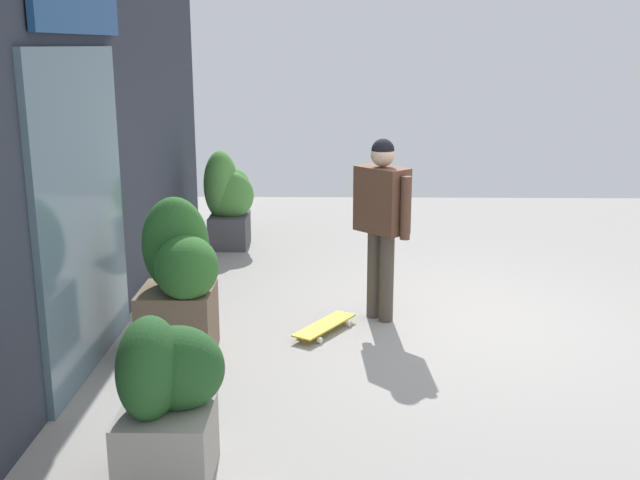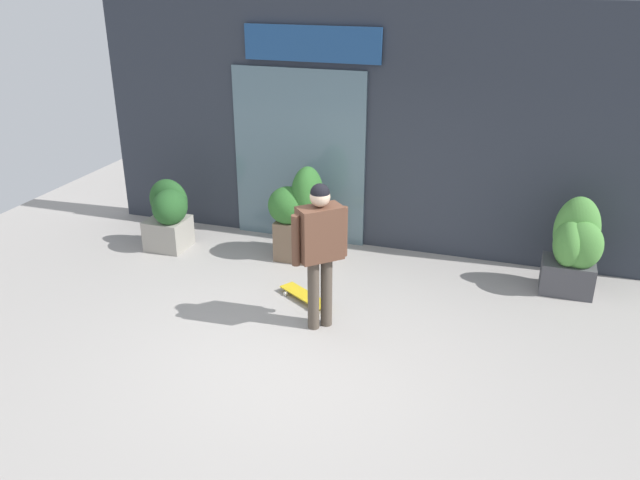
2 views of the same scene
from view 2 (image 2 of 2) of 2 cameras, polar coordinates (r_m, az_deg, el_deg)
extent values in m
plane|color=#9E9993|center=(6.99, -1.98, -9.36)|extent=(12.00, 12.00, 0.00)
cube|color=#2D333D|center=(8.98, 4.49, 9.88)|extent=(7.98, 0.25, 3.40)
cube|color=slate|center=(9.25, -1.88, 7.40)|extent=(1.95, 0.06, 2.49)
cube|color=navy|center=(8.86, -0.76, 17.02)|extent=(1.90, 0.05, 0.46)
cylinder|color=#4C4238|center=(7.11, -0.58, -4.84)|extent=(0.13, 0.13, 0.84)
cylinder|color=#4C4238|center=(7.17, 0.58, -4.58)|extent=(0.13, 0.13, 0.84)
cube|color=brown|center=(6.83, 0.00, 0.61)|extent=(0.52, 0.52, 0.60)
cylinder|color=brown|center=(6.73, -2.17, -0.04)|extent=(0.09, 0.09, 0.57)
cylinder|color=brown|center=(6.96, 2.10, 0.75)|extent=(0.09, 0.09, 0.57)
sphere|color=beige|center=(6.68, 0.00, 3.87)|extent=(0.22, 0.22, 0.22)
sphere|color=black|center=(6.67, 0.00, 4.18)|extent=(0.21, 0.21, 0.21)
cube|color=gold|center=(7.83, -1.38, -4.92)|extent=(0.75, 0.57, 0.02)
cylinder|color=silver|center=(7.97, -3.07, -4.78)|extent=(0.06, 0.05, 0.05)
cylinder|color=silver|center=(8.08, -1.84, -4.32)|extent=(0.06, 0.05, 0.05)
cylinder|color=silver|center=(7.63, -0.88, -6.10)|extent=(0.06, 0.05, 0.05)
cylinder|color=silver|center=(7.75, 0.38, -5.60)|extent=(0.06, 0.05, 0.05)
cube|color=#47474C|center=(8.56, 21.07, -3.02)|extent=(0.63, 0.47, 0.41)
ellipsoid|color=#4C8C3D|center=(8.43, 21.83, 0.76)|extent=(0.55, 0.43, 0.87)
ellipsoid|color=#4C8C3D|center=(8.30, 22.22, -0.47)|extent=(0.50, 0.38, 0.61)
ellipsoid|color=#4C8C3D|center=(8.35, 21.27, -0.21)|extent=(0.39, 0.60, 0.60)
cube|color=brown|center=(8.92, -1.76, 0.22)|extent=(0.58, 0.60, 0.56)
ellipsoid|color=#2D6628|center=(8.67, -1.14, 3.95)|extent=(0.43, 0.55, 0.81)
ellipsoid|color=#2D6628|center=(8.68, -2.84, 3.07)|extent=(0.55, 0.51, 0.52)
ellipsoid|color=#2D6628|center=(8.70, -1.12, 3.69)|extent=(0.42, 0.39, 0.70)
cube|color=gray|center=(9.47, -13.31, 0.59)|extent=(0.54, 0.54, 0.44)
ellipsoid|color=#235123|center=(9.21, -13.18, 2.86)|extent=(0.47, 0.55, 0.51)
ellipsoid|color=#235123|center=(9.36, -13.30, 3.47)|extent=(0.57, 0.37, 0.61)
camera|label=1|loc=(10.94, -36.24, 12.25)|focal=42.95mm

